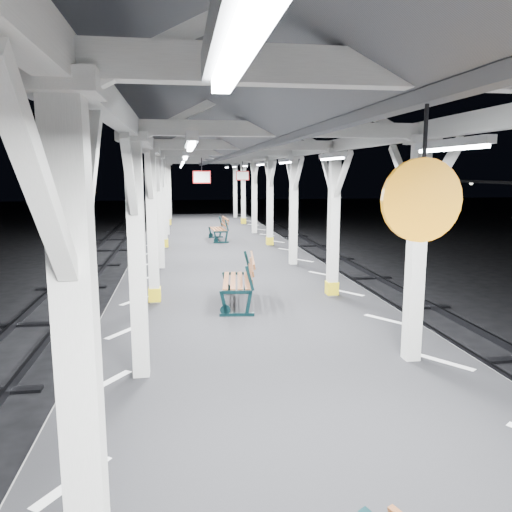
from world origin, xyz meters
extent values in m
plane|color=black|center=(0.00, 0.00, 0.00)|extent=(120.00, 120.00, 0.00)
cube|color=black|center=(0.00, 0.00, 0.50)|extent=(6.00, 50.00, 1.00)
cube|color=silver|center=(-2.45, 0.00, 1.00)|extent=(1.00, 48.00, 0.01)
cube|color=silver|center=(2.45, 0.00, 1.00)|extent=(1.00, 48.00, 0.01)
cube|color=#2D2D33|center=(-4.45, 0.00, 0.08)|extent=(0.08, 60.00, 0.16)
cube|color=#2D2D33|center=(4.45, 0.00, 0.08)|extent=(0.08, 60.00, 0.16)
cube|color=black|center=(5.00, 0.00, 0.03)|extent=(2.20, 0.22, 0.06)
cube|color=silver|center=(-2.00, -6.00, 2.60)|extent=(0.22, 0.22, 3.20)
cube|color=silver|center=(-2.00, -6.00, 4.26)|extent=(0.40, 0.40, 0.12)
cube|color=silver|center=(-2.00, -5.45, 3.75)|extent=(0.10, 0.99, 0.99)
cube|color=silver|center=(-2.00, -6.55, 3.75)|extent=(0.10, 0.99, 0.99)
cube|color=silver|center=(-2.00, -2.00, 2.60)|extent=(0.22, 0.22, 3.20)
cube|color=silver|center=(-2.00, -2.00, 4.26)|extent=(0.40, 0.40, 0.12)
cube|color=silver|center=(-2.00, -1.45, 3.75)|extent=(0.10, 0.99, 0.99)
cube|color=silver|center=(-2.00, -2.55, 3.75)|extent=(0.10, 0.99, 0.99)
cube|color=silver|center=(-2.00, 2.00, 2.60)|extent=(0.22, 0.22, 3.20)
cube|color=silver|center=(-2.00, 2.00, 4.26)|extent=(0.40, 0.40, 0.12)
cube|color=yellow|center=(-2.00, 2.00, 1.18)|extent=(0.26, 0.26, 0.30)
cube|color=silver|center=(-2.00, 2.55, 3.75)|extent=(0.10, 0.99, 0.99)
cube|color=silver|center=(-2.00, 1.45, 3.75)|extent=(0.10, 0.99, 0.99)
cube|color=silver|center=(-2.00, 6.00, 2.60)|extent=(0.22, 0.22, 3.20)
cube|color=silver|center=(-2.00, 6.00, 4.26)|extent=(0.40, 0.40, 0.12)
cube|color=silver|center=(-2.00, 6.55, 3.75)|extent=(0.10, 0.99, 0.99)
cube|color=silver|center=(-2.00, 5.45, 3.75)|extent=(0.10, 0.99, 0.99)
cube|color=silver|center=(-2.00, 10.00, 2.60)|extent=(0.22, 0.22, 3.20)
cube|color=silver|center=(-2.00, 10.00, 4.26)|extent=(0.40, 0.40, 0.12)
cube|color=yellow|center=(-2.00, 10.00, 1.18)|extent=(0.26, 0.26, 0.30)
cube|color=silver|center=(-2.00, 10.55, 3.75)|extent=(0.10, 0.99, 0.99)
cube|color=silver|center=(-2.00, 9.45, 3.75)|extent=(0.10, 0.99, 0.99)
cube|color=silver|center=(-2.00, 14.00, 2.60)|extent=(0.22, 0.22, 3.20)
cube|color=silver|center=(-2.00, 14.00, 4.26)|extent=(0.40, 0.40, 0.12)
cube|color=silver|center=(-2.00, 14.55, 3.75)|extent=(0.10, 0.99, 0.99)
cube|color=silver|center=(-2.00, 13.45, 3.75)|extent=(0.10, 0.99, 0.99)
cube|color=silver|center=(-2.00, 18.00, 2.60)|extent=(0.22, 0.22, 3.20)
cube|color=silver|center=(-2.00, 18.00, 4.26)|extent=(0.40, 0.40, 0.12)
cube|color=yellow|center=(-2.00, 18.00, 1.18)|extent=(0.26, 0.26, 0.30)
cube|color=silver|center=(-2.00, 18.55, 3.75)|extent=(0.10, 0.99, 0.99)
cube|color=silver|center=(-2.00, 17.45, 3.75)|extent=(0.10, 0.99, 0.99)
cube|color=silver|center=(-2.00, 22.00, 2.60)|extent=(0.22, 0.22, 3.20)
cube|color=silver|center=(-2.00, 22.00, 4.26)|extent=(0.40, 0.40, 0.12)
cube|color=silver|center=(-2.00, 22.55, 3.75)|extent=(0.10, 0.99, 0.99)
cube|color=silver|center=(-2.00, 21.45, 3.75)|extent=(0.10, 0.99, 0.99)
cube|color=silver|center=(2.00, -2.00, 2.60)|extent=(0.22, 0.22, 3.20)
cube|color=silver|center=(2.00, -2.00, 4.26)|extent=(0.40, 0.40, 0.12)
cube|color=silver|center=(2.00, -1.45, 3.75)|extent=(0.10, 0.99, 0.99)
cube|color=silver|center=(2.00, -2.55, 3.75)|extent=(0.10, 0.99, 0.99)
cube|color=silver|center=(2.00, 2.00, 2.60)|extent=(0.22, 0.22, 3.20)
cube|color=silver|center=(2.00, 2.00, 4.26)|extent=(0.40, 0.40, 0.12)
cube|color=yellow|center=(2.00, 2.00, 1.18)|extent=(0.26, 0.26, 0.30)
cube|color=silver|center=(2.00, 2.55, 3.75)|extent=(0.10, 0.99, 0.99)
cube|color=silver|center=(2.00, 1.45, 3.75)|extent=(0.10, 0.99, 0.99)
cube|color=silver|center=(2.00, 6.00, 2.60)|extent=(0.22, 0.22, 3.20)
cube|color=silver|center=(2.00, 6.00, 4.26)|extent=(0.40, 0.40, 0.12)
cube|color=silver|center=(2.00, 6.55, 3.75)|extent=(0.10, 0.99, 0.99)
cube|color=silver|center=(2.00, 5.45, 3.75)|extent=(0.10, 0.99, 0.99)
cube|color=silver|center=(2.00, 10.00, 2.60)|extent=(0.22, 0.22, 3.20)
cube|color=silver|center=(2.00, 10.00, 4.26)|extent=(0.40, 0.40, 0.12)
cube|color=yellow|center=(2.00, 10.00, 1.18)|extent=(0.26, 0.26, 0.30)
cube|color=silver|center=(2.00, 10.55, 3.75)|extent=(0.10, 0.99, 0.99)
cube|color=silver|center=(2.00, 9.45, 3.75)|extent=(0.10, 0.99, 0.99)
cube|color=silver|center=(2.00, 14.00, 2.60)|extent=(0.22, 0.22, 3.20)
cube|color=silver|center=(2.00, 14.00, 4.26)|extent=(0.40, 0.40, 0.12)
cube|color=silver|center=(2.00, 14.55, 3.75)|extent=(0.10, 0.99, 0.99)
cube|color=silver|center=(2.00, 13.45, 3.75)|extent=(0.10, 0.99, 0.99)
cube|color=silver|center=(2.00, 18.00, 2.60)|extent=(0.22, 0.22, 3.20)
cube|color=silver|center=(2.00, 18.00, 4.26)|extent=(0.40, 0.40, 0.12)
cube|color=yellow|center=(2.00, 18.00, 1.18)|extent=(0.26, 0.26, 0.30)
cube|color=silver|center=(2.00, 18.55, 3.75)|extent=(0.10, 0.99, 0.99)
cube|color=silver|center=(2.00, 17.45, 3.75)|extent=(0.10, 0.99, 0.99)
cube|color=silver|center=(2.00, 22.00, 2.60)|extent=(0.22, 0.22, 3.20)
cube|color=silver|center=(2.00, 22.00, 4.26)|extent=(0.40, 0.40, 0.12)
cube|color=silver|center=(2.00, 22.55, 3.75)|extent=(0.10, 0.99, 0.99)
cube|color=silver|center=(2.00, 21.45, 3.75)|extent=(0.10, 0.99, 0.99)
cube|color=silver|center=(-2.00, 0.00, 4.38)|extent=(0.18, 48.00, 0.24)
cube|color=silver|center=(2.00, 0.00, 4.38)|extent=(0.18, 48.00, 0.24)
cube|color=silver|center=(0.00, -6.00, 4.38)|extent=(4.20, 0.14, 0.20)
cube|color=silver|center=(0.00, -2.00, 4.38)|extent=(4.20, 0.14, 0.20)
cube|color=silver|center=(0.00, 2.00, 4.38)|extent=(4.20, 0.14, 0.20)
cube|color=silver|center=(0.00, 6.00, 4.38)|extent=(4.20, 0.14, 0.20)
cube|color=silver|center=(0.00, 10.00, 4.38)|extent=(4.20, 0.14, 0.20)
cube|color=silver|center=(0.00, 14.00, 4.38)|extent=(4.20, 0.14, 0.20)
cube|color=silver|center=(0.00, 18.00, 4.38)|extent=(4.20, 0.14, 0.20)
cube|color=silver|center=(0.00, 22.00, 4.38)|extent=(4.20, 0.14, 0.20)
cube|color=silver|center=(0.00, 0.00, 5.30)|extent=(0.16, 48.00, 0.20)
cube|color=#4F5157|center=(-1.30, 0.00, 4.92)|extent=(2.80, 49.00, 1.45)
cube|color=#4F5157|center=(1.30, 0.00, 4.92)|extent=(2.80, 49.00, 1.45)
cube|color=white|center=(-1.30, -8.00, 4.05)|extent=(0.05, 1.25, 0.05)
cube|color=silver|center=(-1.30, -4.00, 4.10)|extent=(0.10, 1.35, 0.08)
cube|color=white|center=(-1.30, -4.00, 4.05)|extent=(0.05, 1.25, 0.05)
cube|color=silver|center=(-1.30, 0.00, 4.10)|extent=(0.10, 1.35, 0.08)
cube|color=white|center=(-1.30, 0.00, 4.05)|extent=(0.05, 1.25, 0.05)
cube|color=silver|center=(-1.30, 4.00, 4.10)|extent=(0.10, 1.35, 0.08)
cube|color=white|center=(-1.30, 4.00, 4.05)|extent=(0.05, 1.25, 0.05)
cube|color=silver|center=(-1.30, 8.00, 4.10)|extent=(0.10, 1.35, 0.08)
cube|color=white|center=(-1.30, 8.00, 4.05)|extent=(0.05, 1.25, 0.05)
cube|color=silver|center=(-1.30, 12.00, 4.10)|extent=(0.10, 1.35, 0.08)
cube|color=white|center=(-1.30, 12.00, 4.05)|extent=(0.05, 1.25, 0.05)
cube|color=silver|center=(-1.30, 16.00, 4.10)|extent=(0.10, 1.35, 0.08)
cube|color=white|center=(-1.30, 16.00, 4.05)|extent=(0.05, 1.25, 0.05)
cube|color=silver|center=(-1.30, 20.00, 4.10)|extent=(0.10, 1.35, 0.08)
cube|color=white|center=(-1.30, 20.00, 4.05)|extent=(0.05, 1.25, 0.05)
cube|color=silver|center=(1.30, -4.00, 4.10)|extent=(0.10, 1.35, 0.08)
cube|color=white|center=(1.30, -4.00, 4.05)|extent=(0.05, 1.25, 0.05)
cube|color=silver|center=(1.30, 0.00, 4.10)|extent=(0.10, 1.35, 0.08)
cube|color=white|center=(1.30, 0.00, 4.05)|extent=(0.05, 1.25, 0.05)
cube|color=silver|center=(1.30, 4.00, 4.10)|extent=(0.10, 1.35, 0.08)
cube|color=white|center=(1.30, 4.00, 4.05)|extent=(0.05, 1.25, 0.05)
cube|color=silver|center=(1.30, 8.00, 4.10)|extent=(0.10, 1.35, 0.08)
cube|color=white|center=(1.30, 8.00, 4.05)|extent=(0.05, 1.25, 0.05)
cube|color=silver|center=(1.30, 12.00, 4.10)|extent=(0.10, 1.35, 0.08)
cube|color=white|center=(1.30, 12.00, 4.05)|extent=(0.05, 1.25, 0.05)
cube|color=silver|center=(1.30, 16.00, 4.10)|extent=(0.10, 1.35, 0.08)
cube|color=white|center=(1.30, 16.00, 4.05)|extent=(0.05, 1.25, 0.05)
cube|color=silver|center=(1.30, 20.00, 4.10)|extent=(0.10, 1.35, 0.08)
cube|color=white|center=(1.30, 20.00, 4.05)|extent=(0.05, 1.25, 0.05)
cylinder|color=black|center=(0.00, -6.00, 4.05)|extent=(0.02, 0.02, 0.30)
cylinder|color=orange|center=(0.00, -6.00, 3.65)|extent=(0.50, 0.04, 0.50)
cylinder|color=black|center=(-0.78, 5.46, 4.02)|extent=(0.02, 0.02, 0.36)
cube|color=red|center=(-0.78, 5.46, 3.67)|extent=(0.50, 0.03, 0.35)
cube|color=white|center=(-0.78, 5.46, 3.67)|extent=(0.44, 0.04, 0.29)
cylinder|color=black|center=(0.99, 10.30, 4.02)|extent=(0.02, 0.02, 0.36)
cube|color=red|center=(0.99, 10.30, 3.67)|extent=(0.50, 0.03, 0.35)
cube|color=white|center=(0.99, 10.30, 3.67)|extent=(0.44, 0.05, 0.29)
cube|color=black|center=(14.00, 22.00, 1.65)|extent=(0.20, 0.20, 3.30)
sphere|color=silver|center=(14.00, 16.00, 3.22)|extent=(0.20, 0.20, 0.20)
sphere|color=silver|center=(14.00, 22.00, 3.22)|extent=(0.20, 0.20, 0.20)
cube|color=black|center=(-0.35, 0.66, 1.03)|extent=(0.69, 0.15, 0.07)
cube|color=black|center=(-0.60, 0.68, 1.26)|extent=(0.18, 0.08, 0.53)
cube|color=black|center=(-0.12, 0.63, 1.26)|extent=(0.16, 0.08, 0.53)
cube|color=black|center=(-0.10, 0.63, 1.77)|extent=(0.19, 0.08, 0.50)
cube|color=black|center=(-0.14, 2.48, 1.03)|extent=(0.69, 0.15, 0.07)
cube|color=black|center=(-0.39, 2.51, 1.26)|extent=(0.18, 0.08, 0.53)
cube|color=black|center=(0.08, 2.45, 1.26)|extent=(0.16, 0.08, 0.53)
cube|color=black|center=(0.11, 2.45, 1.77)|extent=(0.19, 0.08, 0.50)
cube|color=brown|center=(-0.48, 1.59, 1.52)|extent=(0.30, 1.74, 0.04)
cube|color=brown|center=(-0.33, 1.58, 1.52)|extent=(0.30, 1.74, 0.04)
cube|color=brown|center=(-0.18, 1.56, 1.52)|extent=(0.30, 1.74, 0.04)
cube|color=brown|center=(-0.03, 1.54, 1.52)|extent=(0.30, 1.74, 0.04)
cube|color=brown|center=(0.05, 1.53, 1.68)|extent=(0.25, 1.74, 0.11)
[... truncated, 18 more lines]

